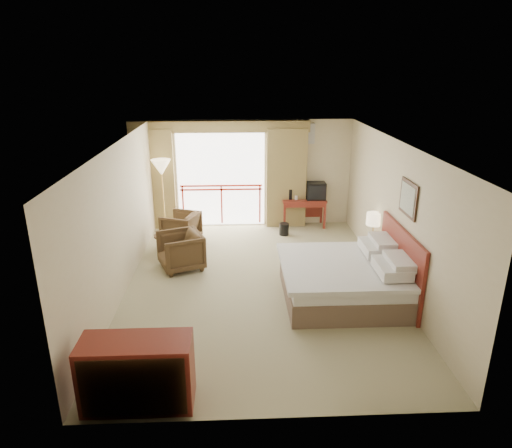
{
  "coord_description": "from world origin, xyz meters",
  "views": [
    {
      "loc": [
        -0.43,
        -7.84,
        4.01
      ],
      "look_at": [
        -0.05,
        0.4,
        1.08
      ],
      "focal_mm": 32.0,
      "sensor_mm": 36.0,
      "label": 1
    }
  ],
  "objects_px": {
    "wastebasket": "(284,229)",
    "armchair_far": "(182,241)",
    "nightstand": "(372,251)",
    "table_lamp": "(374,219)",
    "side_table": "(165,242)",
    "bed": "(345,279)",
    "tv": "(316,191)",
    "armchair_near": "(182,268)",
    "dresser": "(137,373)",
    "floor_lamp": "(161,170)",
    "desk": "(303,204)"
  },
  "relations": [
    {
      "from": "table_lamp",
      "to": "armchair_near",
      "type": "xyz_separation_m",
      "value": [
        -3.98,
        -0.1,
        -0.96
      ]
    },
    {
      "from": "armchair_near",
      "to": "dresser",
      "type": "height_order",
      "value": "dresser"
    },
    {
      "from": "armchair_near",
      "to": "side_table",
      "type": "height_order",
      "value": "side_table"
    },
    {
      "from": "nightstand",
      "to": "table_lamp",
      "type": "distance_m",
      "value": 0.7
    },
    {
      "from": "desk",
      "to": "dresser",
      "type": "relative_size",
      "value": 0.83
    },
    {
      "from": "armchair_far",
      "to": "floor_lamp",
      "type": "distance_m",
      "value": 1.76
    },
    {
      "from": "armchair_far",
      "to": "side_table",
      "type": "xyz_separation_m",
      "value": [
        -0.26,
        -0.87,
        0.34
      ]
    },
    {
      "from": "tv",
      "to": "side_table",
      "type": "distance_m",
      "value": 4.07
    },
    {
      "from": "nightstand",
      "to": "table_lamp",
      "type": "xyz_separation_m",
      "value": [
        -0.0,
        0.05,
        0.69
      ]
    },
    {
      "from": "wastebasket",
      "to": "dresser",
      "type": "distance_m",
      "value": 6.29
    },
    {
      "from": "table_lamp",
      "to": "armchair_far",
      "type": "relative_size",
      "value": 0.7
    },
    {
      "from": "wastebasket",
      "to": "side_table",
      "type": "bearing_deg",
      "value": -156.55
    },
    {
      "from": "side_table",
      "to": "desk",
      "type": "bearing_deg",
      "value": 29.49
    },
    {
      "from": "nightstand",
      "to": "floor_lamp",
      "type": "height_order",
      "value": "floor_lamp"
    },
    {
      "from": "bed",
      "to": "armchair_near",
      "type": "height_order",
      "value": "bed"
    },
    {
      "from": "side_table",
      "to": "floor_lamp",
      "type": "bearing_deg",
      "value": 97.87
    },
    {
      "from": "wastebasket",
      "to": "armchair_far",
      "type": "height_order",
      "value": "armchair_far"
    },
    {
      "from": "floor_lamp",
      "to": "armchair_far",
      "type": "bearing_deg",
      "value": -52.82
    },
    {
      "from": "desk",
      "to": "dresser",
      "type": "height_order",
      "value": "dresser"
    },
    {
      "from": "nightstand",
      "to": "side_table",
      "type": "height_order",
      "value": "nightstand"
    },
    {
      "from": "table_lamp",
      "to": "wastebasket",
      "type": "height_order",
      "value": "table_lamp"
    },
    {
      "from": "tv",
      "to": "floor_lamp",
      "type": "height_order",
      "value": "floor_lamp"
    },
    {
      "from": "wastebasket",
      "to": "dresser",
      "type": "relative_size",
      "value": 0.22
    },
    {
      "from": "dresser",
      "to": "table_lamp",
      "type": "bearing_deg",
      "value": 46.02
    },
    {
      "from": "side_table",
      "to": "armchair_near",
      "type": "bearing_deg",
      "value": -56.98
    },
    {
      "from": "desk",
      "to": "tv",
      "type": "xyz_separation_m",
      "value": [
        0.3,
        -0.06,
        0.37
      ]
    },
    {
      "from": "dresser",
      "to": "side_table",
      "type": "bearing_deg",
      "value": 95.09
    },
    {
      "from": "bed",
      "to": "nightstand",
      "type": "relative_size",
      "value": 3.95
    },
    {
      "from": "table_lamp",
      "to": "bed",
      "type": "bearing_deg",
      "value": -121.01
    },
    {
      "from": "armchair_near",
      "to": "dresser",
      "type": "distance_m",
      "value": 4.0
    },
    {
      "from": "armchair_near",
      "to": "armchair_far",
      "type": "bearing_deg",
      "value": 164.68
    },
    {
      "from": "bed",
      "to": "wastebasket",
      "type": "height_order",
      "value": "bed"
    },
    {
      "from": "table_lamp",
      "to": "desk",
      "type": "bearing_deg",
      "value": 114.57
    },
    {
      "from": "side_table",
      "to": "dresser",
      "type": "height_order",
      "value": "dresser"
    },
    {
      "from": "armchair_far",
      "to": "dresser",
      "type": "height_order",
      "value": "dresser"
    },
    {
      "from": "tv",
      "to": "armchair_near",
      "type": "bearing_deg",
      "value": -129.57
    },
    {
      "from": "desk",
      "to": "wastebasket",
      "type": "relative_size",
      "value": 3.79
    },
    {
      "from": "desk",
      "to": "wastebasket",
      "type": "height_order",
      "value": "desk"
    },
    {
      "from": "bed",
      "to": "side_table",
      "type": "bearing_deg",
      "value": 149.57
    },
    {
      "from": "wastebasket",
      "to": "floor_lamp",
      "type": "height_order",
      "value": "floor_lamp"
    },
    {
      "from": "desk",
      "to": "dresser",
      "type": "xyz_separation_m",
      "value": [
        -2.97,
        -6.48,
        -0.12
      ]
    },
    {
      "from": "nightstand",
      "to": "tv",
      "type": "bearing_deg",
      "value": 109.96
    },
    {
      "from": "wastebasket",
      "to": "floor_lamp",
      "type": "distance_m",
      "value": 3.29
    },
    {
      "from": "desk",
      "to": "dresser",
      "type": "bearing_deg",
      "value": -116.85
    },
    {
      "from": "tv",
      "to": "wastebasket",
      "type": "xyz_separation_m",
      "value": [
        -0.86,
        -0.62,
        -0.79
      ]
    },
    {
      "from": "bed",
      "to": "nightstand",
      "type": "bearing_deg",
      "value": 58.13
    },
    {
      "from": "wastebasket",
      "to": "armchair_far",
      "type": "relative_size",
      "value": 0.38
    },
    {
      "from": "desk",
      "to": "wastebasket",
      "type": "distance_m",
      "value": 0.97
    },
    {
      "from": "armchair_near",
      "to": "nightstand",
      "type": "bearing_deg",
      "value": 69.37
    },
    {
      "from": "dresser",
      "to": "wastebasket",
      "type": "bearing_deg",
      "value": 68.46
    }
  ]
}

